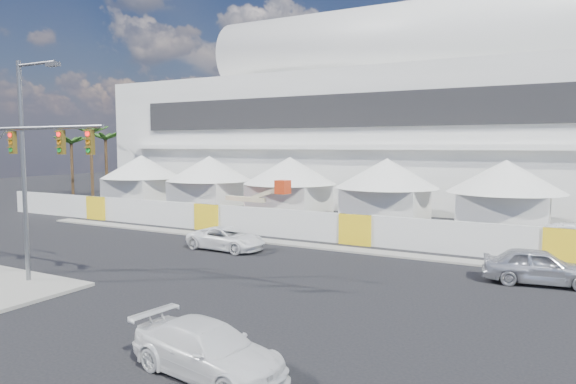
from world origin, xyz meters
The scene contains 11 objects.
ground centered at (0.00, 0.00, 0.00)m, with size 160.00×160.00×0.00m, color black.
stadium centered at (8.71, 41.50, 9.45)m, with size 80.00×24.80×21.98m.
tent_row centered at (0.50, 24.00, 3.15)m, with size 53.40×8.40×5.40m.
hoarding_fence centered at (6.00, 14.50, 1.00)m, with size 70.00×0.25×2.00m, color silver.
palm_cluster centered at (-33.46, 29.50, 6.88)m, with size 10.60×10.60×8.55m.
sedan_silver centered at (16.96, 9.63, 0.85)m, with size 4.96×2.00×1.69m, color silver.
pickup_curb centered at (-0.45, 9.16, 0.70)m, with size 5.06×2.34×1.41m, color white.
pickup_near centered at (9.26, -5.39, 0.73)m, with size 5.02×2.04×1.46m, color white.
lot_car_a centered at (18.54, 19.68, 0.77)m, with size 4.67×1.63×1.54m, color silver.
streetlight_median centered at (-3.84, -1.67, 5.96)m, with size 2.80×0.28×10.12m.
boom_lift centered at (-5.58, 18.41, 1.01)m, with size 7.52×2.09×3.77m.
Camera 1 is at (17.90, -16.56, 6.46)m, focal length 32.00 mm.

